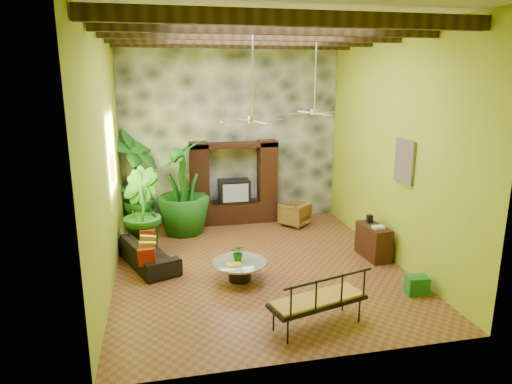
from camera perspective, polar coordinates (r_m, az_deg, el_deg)
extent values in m
plane|color=brown|center=(10.06, 0.28, -9.19)|extent=(7.00, 7.00, 0.00)
cube|color=silver|center=(9.29, 0.32, 20.42)|extent=(6.00, 7.00, 0.02)
cube|color=gold|center=(12.76, -3.12, 7.46)|extent=(6.00, 0.02, 5.00)
cube|color=gold|center=(9.20, -18.33, 4.12)|extent=(0.02, 7.00, 5.00)
cube|color=gold|center=(10.41, 16.71, 5.35)|extent=(0.02, 7.00, 5.00)
cube|color=#33363A|center=(12.70, -3.07, 7.43)|extent=(5.98, 0.10, 4.98)
cube|color=#332310|center=(6.76, 5.40, 20.80)|extent=(5.95, 0.16, 0.22)
cube|color=#332310|center=(8.01, 2.45, 19.81)|extent=(5.95, 0.16, 0.22)
cube|color=#332310|center=(9.27, 0.32, 19.06)|extent=(5.95, 0.16, 0.22)
cube|color=#332310|center=(10.54, -1.29, 18.48)|extent=(5.95, 0.16, 0.22)
cube|color=#332310|center=(11.81, -2.54, 18.01)|extent=(5.95, 0.16, 0.22)
cube|color=black|center=(12.86, -2.73, -2.50)|extent=(2.40, 0.50, 0.60)
cube|color=black|center=(12.50, -7.09, 1.65)|extent=(0.50, 0.48, 2.00)
cube|color=black|center=(12.79, 1.42, 2.05)|extent=(0.50, 0.48, 2.00)
cube|color=black|center=(12.45, -2.83, 5.90)|extent=(2.40, 0.48, 0.12)
cube|color=black|center=(12.68, -2.75, 0.16)|extent=(0.85, 0.52, 0.62)
cube|color=#8C99A8|center=(12.42, -2.54, -0.14)|extent=(0.70, 0.02, 0.50)
cylinder|color=silver|center=(8.80, -0.43, 14.89)|extent=(0.04, 0.04, 1.80)
cylinder|color=silver|center=(8.84, -0.41, 9.04)|extent=(0.18, 0.18, 0.12)
cube|color=silver|center=(9.01, 1.66, 9.01)|extent=(0.58, 0.26, 0.01)
cube|color=silver|center=(9.16, -1.44, 9.10)|extent=(0.26, 0.58, 0.01)
cube|color=silver|center=(8.68, -2.56, 8.80)|extent=(0.58, 0.26, 0.01)
cube|color=silver|center=(8.52, 0.69, 8.71)|extent=(0.26, 0.58, 0.01)
cylinder|color=silver|center=(10.83, 7.46, 14.65)|extent=(0.04, 0.04, 1.80)
cylinder|color=silver|center=(10.86, 7.30, 9.90)|extent=(0.18, 0.18, 0.12)
cube|color=silver|center=(11.07, 8.86, 9.82)|extent=(0.58, 0.26, 0.01)
cube|color=silver|center=(11.16, 6.25, 9.94)|extent=(0.26, 0.58, 0.01)
cube|color=silver|center=(10.66, 5.68, 9.76)|extent=(0.58, 0.26, 0.01)
cube|color=silver|center=(10.57, 8.41, 9.63)|extent=(0.26, 0.58, 0.01)
cube|color=gold|center=(10.24, -17.38, 2.89)|extent=(0.06, 0.32, 0.55)
cube|color=#254C8A|center=(9.91, 18.07, 3.65)|extent=(0.06, 0.70, 0.90)
imported|color=black|center=(10.27, -13.35, -7.39)|extent=(1.41, 2.08, 0.56)
imported|color=brown|center=(12.63, 4.86, -2.74)|extent=(0.99, 0.99, 0.65)
imported|color=#1C5D18|center=(12.41, -14.70, 1.50)|extent=(1.70, 1.71, 2.73)
imported|color=#23691B|center=(10.89, -14.24, -2.30)|extent=(1.24, 1.34, 1.96)
imported|color=#1A5C18|center=(11.88, -9.16, 0.55)|extent=(1.53, 1.53, 2.45)
cylinder|color=black|center=(9.34, -2.03, -9.92)|extent=(0.46, 0.46, 0.36)
cylinder|color=#AEB9B4|center=(9.26, -2.04, -8.79)|extent=(1.09, 1.09, 0.04)
imported|color=#1D6019|center=(9.24, -2.21, -7.57)|extent=(0.38, 0.36, 0.34)
cube|color=yellow|center=(9.08, -2.73, -9.03)|extent=(0.29, 0.22, 0.03)
cube|color=black|center=(7.69, 7.71, -13.39)|extent=(1.73, 0.96, 0.07)
cube|color=gold|center=(7.67, 7.72, -13.13)|extent=(1.64, 0.89, 0.06)
cube|color=black|center=(7.32, 8.57, -12.54)|extent=(1.59, 0.47, 0.54)
cube|color=#331F10|center=(10.70, 14.45, -6.03)|extent=(0.48, 0.97, 0.75)
cube|color=#22802F|center=(9.30, 19.45, -10.91)|extent=(0.43, 0.34, 0.35)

